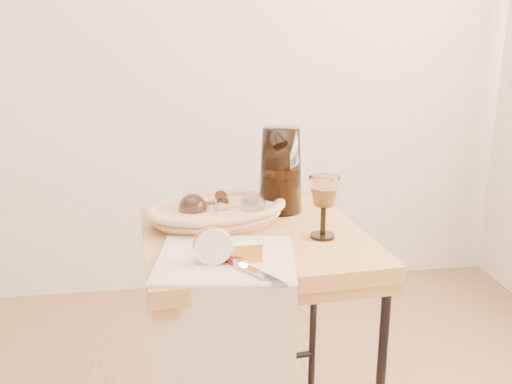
{
  "coord_description": "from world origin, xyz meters",
  "views": [
    {
      "loc": [
        0.15,
        -0.86,
        1.27
      ],
      "look_at": [
        0.37,
        0.52,
        0.86
      ],
      "focal_mm": 39.65,
      "sensor_mm": 36.0,
      "label": 1
    }
  ],
  "objects": [
    {
      "name": "wall_back",
      "position": [
        0.0,
        1.8,
        1.35
      ],
      "size": [
        3.6,
        0.0,
        2.7
      ],
      "primitive_type": "cube",
      "color": "beige",
      "rests_on": "ground"
    },
    {
      "name": "side_table",
      "position": [
        0.37,
        0.54,
        0.37
      ],
      "size": [
        0.62,
        0.62,
        0.74
      ],
      "primitive_type": null,
      "rotation": [
        0.0,
        0.0,
        0.07
      ],
      "color": "brown",
      "rests_on": "floor"
    },
    {
      "name": "tea_towel",
      "position": [
        0.27,
        0.37,
        0.75
      ],
      "size": [
        0.36,
        0.34,
        0.01
      ],
      "primitive_type": "cube",
      "rotation": [
        0.0,
        0.0,
        -0.16
      ],
      "color": "beige",
      "rests_on": "side_table"
    },
    {
      "name": "bread_basket",
      "position": [
        0.27,
        0.63,
        0.77
      ],
      "size": [
        0.4,
        0.32,
        0.05
      ],
      "primitive_type": null,
      "rotation": [
        0.0,
        0.0,
        0.25
      ],
      "color": "#9D7454",
      "rests_on": "side_table"
    },
    {
      "name": "goblet_lying_a",
      "position": [
        0.24,
        0.65,
        0.79
      ],
      "size": [
        0.15,
        0.14,
        0.08
      ],
      "primitive_type": null,
      "rotation": [
        0.0,
        0.0,
        3.77
      ],
      "color": "#4E3425",
      "rests_on": "bread_basket"
    },
    {
      "name": "goblet_lying_b",
      "position": [
        0.33,
        0.61,
        0.79
      ],
      "size": [
        0.12,
        0.08,
        0.07
      ],
      "primitive_type": null,
      "rotation": [
        0.0,
        0.0,
        0.06
      ],
      "color": "white",
      "rests_on": "bread_basket"
    },
    {
      "name": "pitcher",
      "position": [
        0.47,
        0.72,
        0.87
      ],
      "size": [
        0.25,
        0.29,
        0.29
      ],
      "primitive_type": null,
      "rotation": [
        0.0,
        0.0,
        0.37
      ],
      "color": "black",
      "rests_on": "side_table"
    },
    {
      "name": "wine_goblet",
      "position": [
        0.54,
        0.48,
        0.83
      ],
      "size": [
        0.08,
        0.08,
        0.17
      ],
      "primitive_type": null,
      "rotation": [
        0.0,
        0.0,
        -0.03
      ],
      "color": "white",
      "rests_on": "side_table"
    },
    {
      "name": "apple_half",
      "position": [
        0.24,
        0.35,
        0.79
      ],
      "size": [
        0.09,
        0.05,
        0.08
      ],
      "primitive_type": "ellipsoid",
      "rotation": [
        0.0,
        0.0,
        -0.02
      ],
      "color": "red",
      "rests_on": "tea_towel"
    },
    {
      "name": "apple_wedge",
      "position": [
        0.31,
        0.35,
        0.77
      ],
      "size": [
        0.06,
        0.04,
        0.04
      ],
      "primitive_type": "cube",
      "rotation": [
        0.0,
        0.0,
        0.03
      ],
      "color": "silver",
      "rests_on": "tea_towel"
    },
    {
      "name": "table_knife",
      "position": [
        0.3,
        0.3,
        0.76
      ],
      "size": [
        0.15,
        0.22,
        0.02
      ],
      "primitive_type": null,
      "rotation": [
        0.0,
        0.0,
        -1.02
      ],
      "color": "silver",
      "rests_on": "tea_towel"
    }
  ]
}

